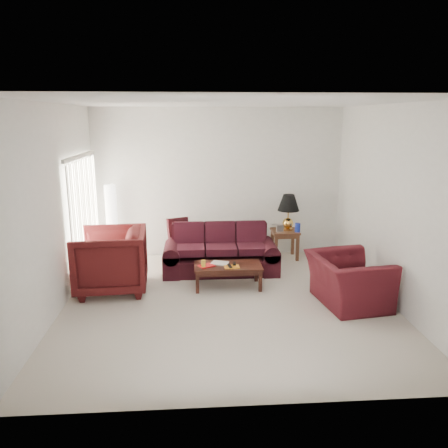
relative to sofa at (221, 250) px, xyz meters
name	(u,v)px	position (x,y,z in m)	size (l,w,h in m)	color
floor	(228,303)	(0.02, -1.40, -0.43)	(5.00, 5.00, 0.00)	beige
blinds	(84,219)	(-2.40, -0.10, 0.65)	(0.10, 2.00, 2.16)	silver
sofa	(221,250)	(0.00, 0.00, 0.00)	(2.09, 0.90, 0.86)	black
throw_pillow	(178,228)	(-0.80, 0.65, 0.26)	(0.41, 0.12, 0.41)	black
end_table	(285,244)	(1.35, 0.75, -0.14)	(0.53, 0.53, 0.58)	#461F18
table_lamp	(288,212)	(1.41, 0.78, 0.51)	(0.43, 0.43, 0.73)	gold
clock	(280,228)	(1.22, 0.64, 0.22)	(0.14, 0.05, 0.14)	#B0AFB4
blue_canister	(298,228)	(1.57, 0.61, 0.24)	(0.11, 0.11, 0.17)	navy
picture_frame	(276,225)	(1.19, 0.90, 0.24)	(0.14, 0.02, 0.17)	silver
floor_lamp	(112,223)	(-2.10, 0.80, 0.35)	(0.25, 0.25, 1.55)	white
armchair_left	(111,260)	(-1.85, -0.77, 0.09)	(1.11, 1.14, 1.04)	#3B0D0E
armchair_right	(348,280)	(1.85, -1.56, -0.05)	(1.16, 1.02, 0.76)	#420F15
coffee_table	(228,276)	(0.08, -0.76, -0.23)	(1.13, 0.56, 0.39)	black
magazine_red	(207,266)	(-0.28, -0.80, -0.03)	(0.25, 0.19, 0.01)	#B11114
magazine_white	(220,263)	(-0.06, -0.68, -0.03)	(0.28, 0.21, 0.02)	beige
magazine_orange	(232,267)	(0.13, -0.88, -0.03)	(0.25, 0.19, 0.01)	#C17016
remote_a	(230,266)	(0.09, -0.90, -0.01)	(0.05, 0.16, 0.02)	black
remote_b	(234,264)	(0.18, -0.78, -0.01)	(0.05, 0.15, 0.02)	black
yellow_glass	(203,264)	(-0.34, -0.85, 0.03)	(0.07, 0.07, 0.12)	gold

